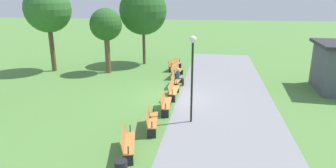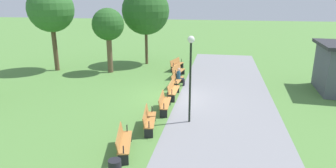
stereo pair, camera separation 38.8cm
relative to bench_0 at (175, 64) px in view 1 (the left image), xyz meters
The scene contains 14 objects.
ground_plane 6.79m from the bench_0, ahead, with size 120.00×120.00×0.00m, color #54843D.
path_paving 7.76m from the bench_0, 29.92° to the left, with size 27.77×5.49×0.01m, color gray.
bench_0 is the anchor object (origin of this frame).
bench_1 2.26m from the bench_0, 11.47° to the left, with size 1.93×0.77×0.89m.
bench_2 4.51m from the bench_0, ahead, with size 1.91×0.62×0.89m.
bench_3 6.76m from the bench_0, ahead, with size 1.88×0.47×0.89m.
bench_4 9.00m from the bench_0, ahead, with size 1.91×0.62×0.89m.
bench_5 11.22m from the bench_0, ahead, with size 1.93×0.77×0.89m.
bench_6 13.42m from the bench_0, ahead, with size 1.94×0.91×0.89m.
person_seated 4.33m from the bench_0, 11.77° to the left, with size 0.35×0.54×1.20m.
tree_0 5.35m from the bench_0, 120.98° to the right, with size 4.02×4.02×6.59m.
tree_1 6.18m from the bench_0, 71.63° to the right, with size 2.43×2.43×4.95m.
tree_2 10.62m from the bench_0, 79.15° to the right, with size 3.51×3.51×6.58m.
lamp_post 10.58m from the bench_0, 12.14° to the left, with size 0.32×0.32×4.10m.
Camera 1 is at (16.33, 2.21, 5.77)m, focal length 31.27 mm.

